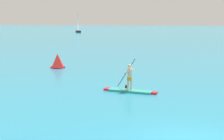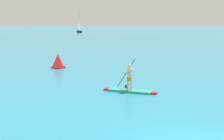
{
  "view_description": "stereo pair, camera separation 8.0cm",
  "coord_description": "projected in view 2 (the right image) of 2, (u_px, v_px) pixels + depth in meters",
  "views": [
    {
      "loc": [
        -1.01,
        -10.17,
        4.27
      ],
      "look_at": [
        -4.37,
        8.95,
        1.07
      ],
      "focal_mm": 49.0,
      "sensor_mm": 36.0,
      "label": 1
    },
    {
      "loc": [
        -0.93,
        -10.15,
        4.27
      ],
      "look_at": [
        -4.37,
        8.95,
        1.07
      ],
      "focal_mm": 49.0,
      "sensor_mm": 36.0,
      "label": 2
    }
  ],
  "objects": [
    {
      "name": "paddleboarder_mid_center",
      "position": [
        130.0,
        87.0,
        18.27
      ],
      "size": [
        3.3,
        1.19,
        1.98
      ],
      "rotation": [
        0.0,
        0.0,
        2.95
      ],
      "color": "teal",
      "rests_on": "ground"
    },
    {
      "name": "sailboat_left_horizon",
      "position": [
        79.0,
        30.0,
        103.28
      ],
      "size": [
        2.97,
        4.7,
        6.77
      ],
      "rotation": [
        0.0,
        0.0,
        5.16
      ],
      "color": "black",
      "rests_on": "ground"
    },
    {
      "name": "race_marker_buoy",
      "position": [
        58.0,
        62.0,
        27.44
      ],
      "size": [
        1.5,
        1.5,
        1.27
      ],
      "color": "red",
      "rests_on": "ground"
    }
  ]
}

